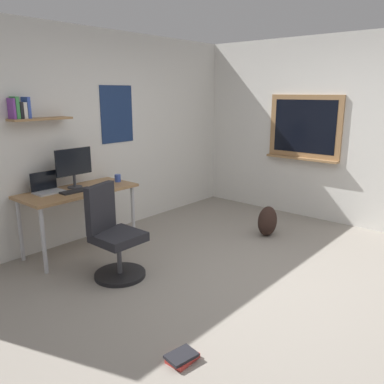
{
  "coord_description": "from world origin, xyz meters",
  "views": [
    {
      "loc": [
        -3.07,
        -1.8,
        1.83
      ],
      "look_at": [
        -0.14,
        0.72,
        0.85
      ],
      "focal_mm": 36.82,
      "sensor_mm": 36.0,
      "label": 1
    }
  ],
  "objects_px": {
    "computer_mouse": "(97,186)",
    "office_chair": "(113,238)",
    "keyboard": "(77,191)",
    "backpack": "(267,221)",
    "laptop": "(47,188)",
    "monitor_primary": "(74,165)",
    "book_stack_on_floor": "(182,357)",
    "coffee_mug": "(118,178)",
    "desk": "(78,196)"
  },
  "relations": [
    {
      "from": "computer_mouse",
      "to": "office_chair",
      "type": "bearing_deg",
      "value": -116.9
    },
    {
      "from": "keyboard",
      "to": "backpack",
      "type": "bearing_deg",
      "value": -34.89
    },
    {
      "from": "laptop",
      "to": "computer_mouse",
      "type": "bearing_deg",
      "value": -23.57
    },
    {
      "from": "monitor_primary",
      "to": "book_stack_on_floor",
      "type": "xyz_separation_m",
      "value": [
        -0.74,
        -2.35,
        -0.99
      ]
    },
    {
      "from": "coffee_mug",
      "to": "backpack",
      "type": "height_order",
      "value": "coffee_mug"
    },
    {
      "from": "laptop",
      "to": "monitor_primary",
      "type": "bearing_deg",
      "value": -8.29
    },
    {
      "from": "monitor_primary",
      "to": "book_stack_on_floor",
      "type": "height_order",
      "value": "monitor_primary"
    },
    {
      "from": "desk",
      "to": "office_chair",
      "type": "bearing_deg",
      "value": -101.49
    },
    {
      "from": "laptop",
      "to": "desk",
      "type": "bearing_deg",
      "value": -26.22
    },
    {
      "from": "desk",
      "to": "monitor_primary",
      "type": "bearing_deg",
      "value": 71.43
    },
    {
      "from": "coffee_mug",
      "to": "backpack",
      "type": "relative_size",
      "value": 0.23
    },
    {
      "from": "office_chair",
      "to": "laptop",
      "type": "height_order",
      "value": "laptop"
    },
    {
      "from": "book_stack_on_floor",
      "to": "backpack",
      "type": "bearing_deg",
      "value": 17.69
    },
    {
      "from": "laptop",
      "to": "monitor_primary",
      "type": "height_order",
      "value": "monitor_primary"
    },
    {
      "from": "monitor_primary",
      "to": "backpack",
      "type": "relative_size",
      "value": 1.17
    },
    {
      "from": "desk",
      "to": "laptop",
      "type": "bearing_deg",
      "value": 153.78
    },
    {
      "from": "laptop",
      "to": "coffee_mug",
      "type": "bearing_deg",
      "value": -11.39
    },
    {
      "from": "office_chair",
      "to": "computer_mouse",
      "type": "distance_m",
      "value": 0.92
    },
    {
      "from": "desk",
      "to": "coffee_mug",
      "type": "height_order",
      "value": "coffee_mug"
    },
    {
      "from": "office_chair",
      "to": "book_stack_on_floor",
      "type": "distance_m",
      "value": 1.57
    },
    {
      "from": "coffee_mug",
      "to": "keyboard",
      "type": "bearing_deg",
      "value": -175.45
    },
    {
      "from": "desk",
      "to": "office_chair",
      "type": "relative_size",
      "value": 1.39
    },
    {
      "from": "coffee_mug",
      "to": "backpack",
      "type": "bearing_deg",
      "value": -46.94
    },
    {
      "from": "office_chair",
      "to": "laptop",
      "type": "bearing_deg",
      "value": 97.52
    },
    {
      "from": "desk",
      "to": "monitor_primary",
      "type": "relative_size",
      "value": 2.85
    },
    {
      "from": "office_chair",
      "to": "laptop",
      "type": "distance_m",
      "value": 1.06
    },
    {
      "from": "office_chair",
      "to": "coffee_mug",
      "type": "xyz_separation_m",
      "value": [
        0.73,
        0.8,
        0.38
      ]
    },
    {
      "from": "office_chair",
      "to": "coffee_mug",
      "type": "bearing_deg",
      "value": 47.74
    },
    {
      "from": "coffee_mug",
      "to": "backpack",
      "type": "distance_m",
      "value": 2.01
    },
    {
      "from": "desk",
      "to": "office_chair",
      "type": "xyz_separation_m",
      "value": [
        -0.17,
        -0.83,
        -0.26
      ]
    },
    {
      "from": "computer_mouse",
      "to": "coffee_mug",
      "type": "relative_size",
      "value": 1.13
    },
    {
      "from": "monitor_primary",
      "to": "computer_mouse",
      "type": "xyz_separation_m",
      "value": [
        0.18,
        -0.18,
        -0.25
      ]
    },
    {
      "from": "coffee_mug",
      "to": "office_chair",
      "type": "bearing_deg",
      "value": -132.26
    },
    {
      "from": "monitor_primary",
      "to": "keyboard",
      "type": "distance_m",
      "value": 0.33
    },
    {
      "from": "laptop",
      "to": "backpack",
      "type": "bearing_deg",
      "value": -35.97
    },
    {
      "from": "office_chair",
      "to": "monitor_primary",
      "type": "relative_size",
      "value": 2.05
    },
    {
      "from": "office_chair",
      "to": "backpack",
      "type": "xyz_separation_m",
      "value": [
        2.04,
        -0.6,
        -0.21
      ]
    },
    {
      "from": "coffee_mug",
      "to": "computer_mouse",
      "type": "bearing_deg",
      "value": -171.83
    },
    {
      "from": "desk",
      "to": "book_stack_on_floor",
      "type": "height_order",
      "value": "desk"
    },
    {
      "from": "coffee_mug",
      "to": "book_stack_on_floor",
      "type": "relative_size",
      "value": 0.39
    },
    {
      "from": "monitor_primary",
      "to": "coffee_mug",
      "type": "xyz_separation_m",
      "value": [
        0.53,
        -0.13,
        -0.22
      ]
    },
    {
      "from": "desk",
      "to": "computer_mouse",
      "type": "relative_size",
      "value": 12.73
    },
    {
      "from": "computer_mouse",
      "to": "coffee_mug",
      "type": "bearing_deg",
      "value": 8.17
    },
    {
      "from": "office_chair",
      "to": "keyboard",
      "type": "bearing_deg",
      "value": 82.25
    },
    {
      "from": "desk",
      "to": "computer_mouse",
      "type": "xyz_separation_m",
      "value": [
        0.21,
        -0.08,
        0.1
      ]
    },
    {
      "from": "monitor_primary",
      "to": "keyboard",
      "type": "relative_size",
      "value": 1.25
    },
    {
      "from": "keyboard",
      "to": "book_stack_on_floor",
      "type": "bearing_deg",
      "value": -106.53
    },
    {
      "from": "backpack",
      "to": "keyboard",
      "type": "bearing_deg",
      "value": 145.11
    },
    {
      "from": "desk",
      "to": "coffee_mug",
      "type": "distance_m",
      "value": 0.58
    },
    {
      "from": "backpack",
      "to": "book_stack_on_floor",
      "type": "relative_size",
      "value": 1.68
    }
  ]
}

